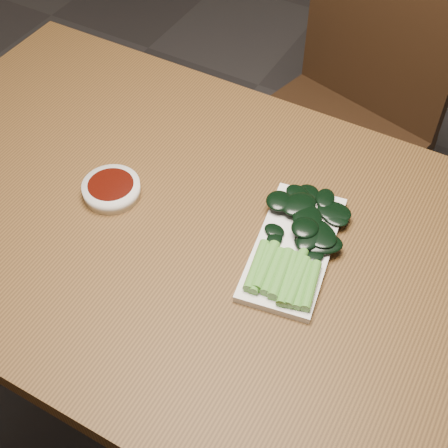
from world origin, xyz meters
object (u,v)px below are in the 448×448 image
(chair_far, at_px, (340,115))
(gai_lan, at_px, (297,244))
(sauce_bowl, at_px, (111,189))
(serving_plate, at_px, (293,248))
(table, at_px, (212,255))

(chair_far, height_order, gai_lan, chair_far)
(sauce_bowl, distance_m, serving_plate, 0.36)
(table, bearing_deg, sauce_bowl, -176.42)
(sauce_bowl, relative_size, serving_plate, 0.37)
(sauce_bowl, bearing_deg, table, 3.58)
(table, bearing_deg, gai_lan, 10.37)
(table, height_order, chair_far, chair_far)
(gai_lan, bearing_deg, sauce_bowl, -173.53)
(table, distance_m, sauce_bowl, 0.23)
(serving_plate, xyz_separation_m, gai_lan, (0.01, -0.00, 0.02))
(table, relative_size, serving_plate, 4.79)
(chair_far, distance_m, gai_lan, 0.77)
(chair_far, xyz_separation_m, serving_plate, (0.16, -0.70, 0.27))
(table, relative_size, sauce_bowl, 13.00)
(chair_far, xyz_separation_m, sauce_bowl, (-0.20, -0.74, 0.28))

